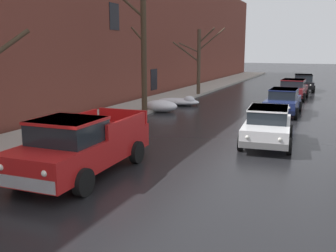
# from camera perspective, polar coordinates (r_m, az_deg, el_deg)

# --- Properties ---
(left_sidewalk_slab) EXTENTS (3.06, 80.00, 0.15)m
(left_sidewalk_slab) POSITION_cam_1_polar(r_m,az_deg,el_deg) (21.57, -7.38, 1.95)
(left_sidewalk_slab) COLOR #A8A399
(left_sidewalk_slab) RESTS_ON ground
(brick_townhouse_facade) EXTENTS (0.63, 80.00, 10.16)m
(brick_townhouse_facade) POSITION_cam_1_polar(r_m,az_deg,el_deg) (22.43, -12.35, 14.97)
(brick_townhouse_facade) COLOR brown
(brick_townhouse_facade) RESTS_ON ground
(snow_bank_near_corner_left) EXTENTS (2.00, 1.25, 0.67)m
(snow_bank_near_corner_left) POSITION_cam_1_polar(r_m,az_deg,el_deg) (22.35, -1.17, 3.03)
(snow_bank_near_corner_left) COLOR white
(snow_bank_near_corner_left) RESTS_ON ground
(snow_bank_mid_block_left) EXTENTS (3.04, 1.45, 0.73)m
(snow_bank_mid_block_left) POSITION_cam_1_polar(r_m,az_deg,el_deg) (15.14, -15.18, -1.45)
(snow_bank_mid_block_left) COLOR white
(snow_bank_mid_block_left) RESTS_ON ground
(snow_bank_along_right_kerb) EXTENTS (2.86, 1.35, 0.65)m
(snow_bank_along_right_kerb) POSITION_cam_1_polar(r_m,az_deg,el_deg) (24.91, 1.79, 3.69)
(snow_bank_along_right_kerb) COLOR white
(snow_bank_along_right_kerb) RESTS_ON ground
(bare_tree_mid_block) EXTENTS (3.26, 2.07, 7.49)m
(bare_tree_mid_block) POSITION_cam_1_polar(r_m,az_deg,el_deg) (21.21, -3.69, 12.30)
(bare_tree_mid_block) COLOR #423323
(bare_tree_mid_block) RESTS_ON ground
(bare_tree_far_down_block) EXTENTS (3.67, 1.90, 5.17)m
(bare_tree_far_down_block) POSITION_cam_1_polar(r_m,az_deg,el_deg) (29.72, 4.58, 9.92)
(bare_tree_far_down_block) COLOR #4C3D2D
(bare_tree_far_down_block) RESTS_ON ground
(pickup_truck_red_approaching_near_lane) EXTENTS (2.33, 5.15, 1.76)m
(pickup_truck_red_approaching_near_lane) POSITION_cam_1_polar(r_m,az_deg,el_deg) (11.28, -12.87, -2.84)
(pickup_truck_red_approaching_near_lane) COLOR red
(pickup_truck_red_approaching_near_lane) RESTS_ON ground
(sedan_white_parked_kerbside_close) EXTENTS (2.13, 4.11, 1.42)m
(sedan_white_parked_kerbside_close) POSITION_cam_1_polar(r_m,az_deg,el_deg) (15.06, 14.66, 0.14)
(sedan_white_parked_kerbside_close) COLOR silver
(sedan_white_parked_kerbside_close) RESTS_ON ground
(sedan_darkblue_parked_kerbside_mid) EXTENTS (1.88, 4.16, 1.42)m
(sedan_darkblue_parked_kerbside_mid) POSITION_cam_1_polar(r_m,az_deg,el_deg) (22.30, 16.83, 3.61)
(sedan_darkblue_parked_kerbside_mid) COLOR navy
(sedan_darkblue_parked_kerbside_mid) RESTS_ON ground
(sedan_maroon_parked_far_down_block) EXTENTS (2.06, 4.30, 1.42)m
(sedan_maroon_parked_far_down_block) POSITION_cam_1_polar(r_m,az_deg,el_deg) (29.39, 18.15, 5.33)
(sedan_maroon_parked_far_down_block) COLOR maroon
(sedan_maroon_parked_far_down_block) RESTS_ON ground
(sedan_black_queued_behind_truck) EXTENTS (2.14, 4.10, 1.42)m
(sedan_black_queued_behind_truck) POSITION_cam_1_polar(r_m,az_deg,el_deg) (35.41, 19.55, 6.19)
(sedan_black_queued_behind_truck) COLOR black
(sedan_black_queued_behind_truck) RESTS_ON ground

